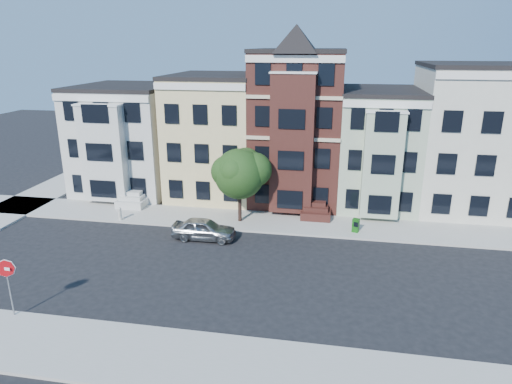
% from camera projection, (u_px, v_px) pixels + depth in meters
% --- Properties ---
extents(ground, '(120.00, 120.00, 0.00)m').
position_uv_depth(ground, '(272.00, 276.00, 26.05)').
color(ground, black).
extents(far_sidewalk, '(60.00, 4.00, 0.15)m').
position_uv_depth(far_sidewalk, '(288.00, 223.00, 33.52)').
color(far_sidewalk, '#9E9B93').
rests_on(far_sidewalk, ground).
extents(near_sidewalk, '(60.00, 4.00, 0.15)m').
position_uv_depth(near_sidewalk, '(244.00, 368.00, 18.54)').
color(near_sidewalk, '#9E9B93').
rests_on(near_sidewalk, ground).
extents(house_white, '(8.00, 9.00, 9.00)m').
position_uv_depth(house_white, '(130.00, 140.00, 40.75)').
color(house_white, beige).
rests_on(house_white, ground).
extents(house_yellow, '(7.00, 9.00, 10.00)m').
position_uv_depth(house_yellow, '(217.00, 137.00, 39.26)').
color(house_yellow, beige).
rests_on(house_yellow, ground).
extents(house_brown, '(7.00, 9.00, 12.00)m').
position_uv_depth(house_brown, '(298.00, 128.00, 37.78)').
color(house_brown, '#3B1914').
rests_on(house_brown, ground).
extents(house_green, '(6.00, 9.00, 9.00)m').
position_uv_depth(house_green, '(377.00, 149.00, 37.15)').
color(house_green, '#A2B295').
rests_on(house_green, ground).
extents(house_cream, '(8.00, 9.00, 11.00)m').
position_uv_depth(house_cream, '(470.00, 140.00, 35.67)').
color(house_cream, beige).
rests_on(house_cream, ground).
extents(street_tree, '(7.26, 7.26, 6.72)m').
position_uv_depth(street_tree, '(239.00, 177.00, 32.78)').
color(street_tree, '#284C19').
rests_on(street_tree, far_sidewalk).
extents(parked_car, '(4.32, 1.75, 1.47)m').
position_uv_depth(parked_car, '(204.00, 229.00, 30.79)').
color(parked_car, gray).
rests_on(parked_car, ground).
extents(newspaper_box, '(0.54, 0.51, 0.97)m').
position_uv_depth(newspaper_box, '(356.00, 225.00, 31.67)').
color(newspaper_box, '#125911').
rests_on(newspaper_box, far_sidewalk).
extents(fire_hydrant, '(0.36, 0.36, 0.78)m').
position_uv_depth(fire_hydrant, '(120.00, 215.00, 33.87)').
color(fire_hydrant, beige).
rests_on(fire_hydrant, far_sidewalk).
extents(stop_sign, '(0.92, 0.19, 3.33)m').
position_uv_depth(stop_sign, '(9.00, 284.00, 21.56)').
color(stop_sign, '#AC0B11').
rests_on(stop_sign, near_sidewalk).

